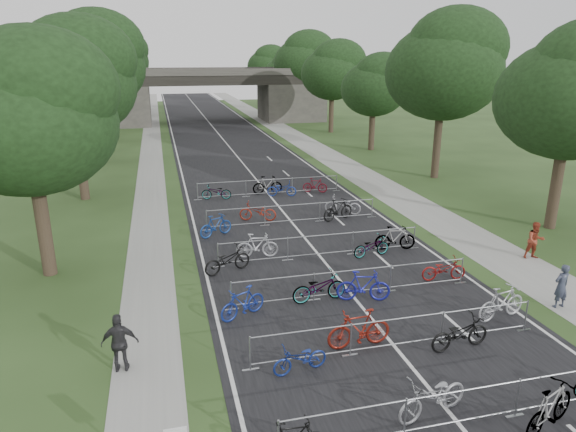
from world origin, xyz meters
name	(u,v)px	position (x,y,z in m)	size (l,w,h in m)	color
road	(223,139)	(0.00, 50.00, 0.01)	(11.00, 140.00, 0.01)	black
sidewalk_right	(294,136)	(8.00, 50.00, 0.01)	(3.00, 140.00, 0.01)	gray
sidewalk_left	(151,142)	(-7.50, 50.00, 0.01)	(2.00, 140.00, 0.01)	gray
lane_markings	(223,139)	(0.00, 50.00, 0.00)	(0.12, 140.00, 0.00)	silver
overpass_bridge	(208,95)	(0.00, 65.00, 3.53)	(31.00, 8.00, 7.05)	#3F3C38
tree_left_0	(29,117)	(-11.39, 15.93, 6.49)	(6.72, 6.72, 10.25)	#33261C
tree_right_0	(574,94)	(13.11, 15.93, 6.92)	(7.17, 7.17, 10.93)	#33261C
tree_left_1	(73,80)	(-11.39, 27.93, 7.30)	(7.56, 7.56, 11.53)	#33261C
tree_right_1	(446,67)	(13.11, 27.93, 7.90)	(8.18, 8.18, 12.47)	#33261C
tree_left_2	(93,63)	(-11.39, 39.93, 8.12)	(8.40, 8.40, 12.81)	#33261C
tree_right_2	(375,86)	(13.11, 39.93, 5.95)	(6.16, 6.16, 9.39)	#33261C
tree_left_3	(107,77)	(-11.39, 51.93, 6.49)	(6.72, 6.72, 10.25)	#33261C
tree_right_3	(333,71)	(13.11, 51.93, 6.92)	(7.17, 7.17, 10.93)	#33261C
tree_left_4	(115,67)	(-11.39, 63.93, 7.30)	(7.56, 7.56, 11.53)	#33261C
tree_right_4	(305,61)	(13.11, 63.93, 7.90)	(8.18, 8.18, 12.47)	#33261C
tree_left_5	(120,59)	(-11.39, 75.93, 8.12)	(8.40, 8.40, 12.81)	#33261C
tree_right_5	(284,73)	(13.11, 75.93, 5.95)	(6.16, 6.16, 9.39)	#33261C
tree_left_6	(125,69)	(-11.39, 87.93, 6.49)	(6.72, 6.72, 10.25)	#33261C
tree_right_6	(268,65)	(13.11, 87.93, 6.92)	(7.17, 7.17, 10.93)	#33261C
barrier_row_1	(463,408)	(0.00, 3.60, 0.55)	(9.70, 0.08, 1.10)	#919398
barrier_row_2	(397,333)	(0.00, 7.20, 0.55)	(9.70, 0.08, 1.10)	#919398
barrier_row_3	(353,283)	(0.00, 11.00, 0.55)	(9.70, 0.08, 1.10)	#919398
barrier_row_4	(321,246)	(0.00, 15.00, 0.55)	(9.70, 0.08, 1.10)	#919398
barrier_row_5	(293,214)	(0.00, 20.00, 0.55)	(9.70, 0.08, 1.10)	#919398
barrier_row_6	(269,187)	(0.00, 26.00, 0.55)	(9.70, 0.08, 1.10)	#919398
bike_5	(433,397)	(-0.51, 4.12, 0.56)	(0.75, 2.14, 1.13)	gray
bike_6	(550,409)	(1.96, 2.98, 0.62)	(0.58, 2.06, 1.24)	#919398
bike_8	(300,359)	(-3.23, 6.75, 0.44)	(0.58, 1.67, 0.88)	navy
bike_9	(359,329)	(-1.11, 7.60, 0.63)	(0.59, 2.09, 1.26)	maroon
bike_10	(460,333)	(1.87, 6.75, 0.53)	(0.71, 2.03, 1.06)	black
bike_11	(502,303)	(4.30, 8.07, 0.61)	(0.57, 2.03, 1.22)	#ACAEB4
bike_12	(243,303)	(-4.30, 10.37, 0.55)	(0.52, 1.84, 1.11)	navy
bike_13	(319,287)	(-1.37, 10.90, 0.55)	(0.73, 2.10, 1.11)	#919398
bike_14	(363,286)	(0.22, 10.50, 0.60)	(0.56, 1.99, 1.20)	navy
bike_15	(444,269)	(4.07, 11.43, 0.48)	(0.64, 1.83, 0.96)	maroon
bike_16	(227,260)	(-4.30, 14.34, 0.55)	(0.73, 2.11, 1.11)	black
bike_17	(257,246)	(-2.77, 15.66, 0.57)	(0.53, 1.89, 1.14)	#B2B2BA
bike_18	(371,247)	(2.24, 14.53, 0.48)	(0.63, 1.81, 0.95)	#919398
bike_19	(395,238)	(3.65, 15.04, 0.57)	(0.54, 1.91, 1.15)	#919398
bike_20	(216,226)	(-4.25, 18.96, 0.56)	(0.53, 1.87, 1.12)	navy
bike_21	(258,212)	(-1.74, 20.90, 0.53)	(0.71, 2.02, 1.06)	maroon
bike_22	(338,210)	(2.57, 19.98, 0.60)	(0.57, 2.01, 1.21)	black
bike_23	(343,205)	(3.21, 20.95, 0.54)	(0.71, 2.05, 1.08)	#A1A1A9
bike_24	(216,192)	(-3.45, 25.83, 0.49)	(0.65, 1.85, 0.97)	#919398
bike_25	(267,185)	(-0.03, 26.41, 0.59)	(0.56, 1.97, 1.19)	#919398
bike_26	(282,189)	(0.73, 25.58, 0.49)	(0.65, 1.88, 0.99)	navy
bike_27	(315,185)	(3.08, 25.96, 0.49)	(0.46, 1.62, 0.98)	maroon
pedestrian_a	(561,286)	(6.90, 8.32, 0.83)	(0.60, 0.40, 1.66)	#303548
pedestrian_b	(535,241)	(9.20, 12.53, 0.85)	(0.82, 0.64, 1.69)	maroon
pedestrian_c	(120,343)	(-8.20, 8.10, 0.89)	(1.05, 0.44, 1.78)	#29282B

